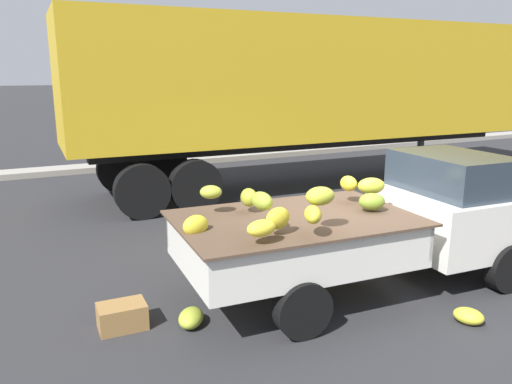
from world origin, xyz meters
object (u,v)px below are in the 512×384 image
Objects in this scene: semi_trailer at (318,82)px; fallen_banana_bunch_near_tailgate at (191,318)px; fallen_banana_bunch_by_wheel at (469,316)px; produce_crate at (122,316)px; pickup_truck at (426,215)px.

fallen_banana_bunch_near_tailgate is (-5.23, -5.55, -2.44)m from semi_trailer.
semi_trailer is 8.01m from fallen_banana_bunch_near_tailgate.
semi_trailer is 35.59× the size of fallen_banana_bunch_by_wheel.
semi_trailer reaches higher than fallen_banana_bunch_by_wheel.
semi_trailer is 23.22× the size of produce_crate.
pickup_truck is at bearing 67.75° from fallen_banana_bunch_by_wheel.
fallen_banana_bunch_near_tailgate reaches higher than fallen_banana_bunch_by_wheel.
produce_crate reaches higher than fallen_banana_bunch_by_wheel.
fallen_banana_bunch_by_wheel is (2.85, -1.33, -0.01)m from fallen_banana_bunch_near_tailgate.
semi_trailer is at bearing 74.96° from pickup_truck.
semi_trailer is 30.22× the size of fallen_banana_bunch_near_tailgate.
produce_crate is at bearing 155.26° from fallen_banana_bunch_by_wheel.
fallen_banana_bunch_by_wheel is at bearing -109.00° from pickup_truck.
produce_crate is (-5.93, -5.25, -2.40)m from semi_trailer.
semi_trailer is 7.69m from fallen_banana_bunch_by_wheel.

